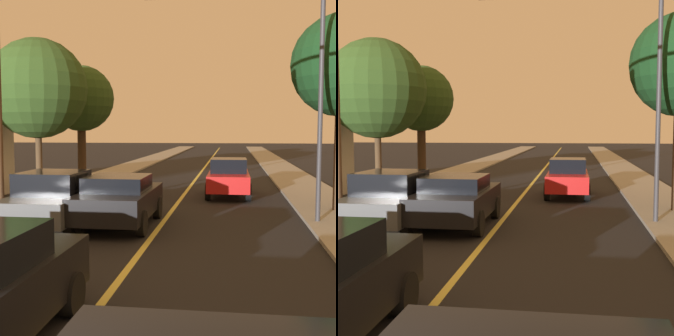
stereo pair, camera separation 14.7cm
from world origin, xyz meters
TOP-DOWN VIEW (x-y plane):
  - road_surface at (0.00, 36.00)m, footprint 8.61×80.00m
  - sidewalk_left at (-5.55, 36.00)m, footprint 2.50×80.00m
  - sidewalk_right at (5.55, 36.00)m, footprint 2.50×80.00m
  - car_near_lane_second at (-1.21, 11.31)m, footprint 2.06×4.25m
  - car_outer_lane_second at (-3.10, 11.08)m, footprint 2.08×4.38m
  - car_far_oncoming at (1.94, 18.10)m, footprint 1.84×4.14m
  - traffic_signal_mast at (3.19, 5.95)m, footprint 4.77×0.42m
  - streetlamp_right at (4.29, 12.30)m, footprint 1.70×0.36m
  - tree_left_near at (-5.86, 16.36)m, footprint 4.09×4.09m
  - tree_left_far at (-5.52, 20.91)m, footprint 3.31×3.31m

SIDE VIEW (x-z plane):
  - road_surface at x=0.00m, z-range 0.00..0.01m
  - sidewalk_left at x=-5.55m, z-range 0.00..0.12m
  - sidewalk_right at x=5.55m, z-range 0.00..0.12m
  - car_near_lane_second at x=-1.21m, z-range 0.04..1.56m
  - car_outer_lane_second at x=-3.10m, z-range -0.01..1.63m
  - car_far_oncoming at x=1.94m, z-range 0.01..1.63m
  - tree_left_far at x=-5.52m, z-range 1.41..7.38m
  - tree_left_near at x=-5.86m, z-range 1.30..7.77m
  - traffic_signal_mast at x=3.19m, z-range 1.47..7.74m
  - streetlamp_right at x=4.29m, z-range 1.14..8.80m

